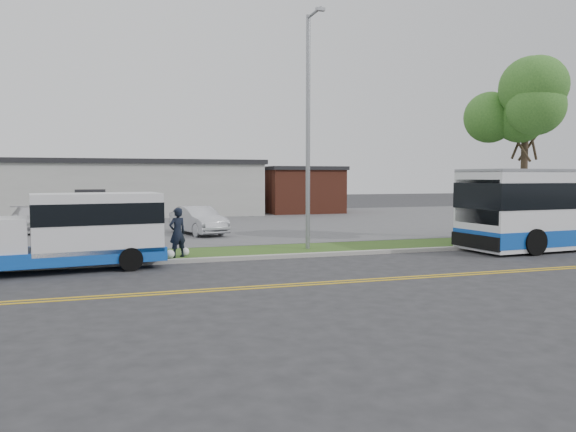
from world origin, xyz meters
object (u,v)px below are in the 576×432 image
object	(u,v)px
streetlight_near	(309,124)
pedestrian	(177,233)
tree_east	(526,110)
parked_car_a	(198,220)
parked_car_b	(32,219)
shuttle_bus	(76,229)

from	to	relation	value
streetlight_near	pedestrian	bearing A→B (deg)	-171.37
tree_east	pedestrian	xyz separation A→B (m)	(-16.45, -1.10, -5.19)
pedestrian	parked_car_a	distance (m)	8.32
parked_car_a	parked_car_b	distance (m)	9.36
parked_car_a	pedestrian	bearing A→B (deg)	-119.72
streetlight_near	parked_car_b	size ratio (longest dim) A/B	2.04
parked_car_a	tree_east	bearing A→B (deg)	-41.36
tree_east	pedestrian	world-z (taller)	tree_east
shuttle_bus	tree_east	bearing A→B (deg)	-0.41
streetlight_near	shuttle_bus	bearing A→B (deg)	-167.02
tree_east	pedestrian	size ratio (longest dim) A/B	4.54
parked_car_b	shuttle_bus	bearing A→B (deg)	-92.60
pedestrian	parked_car_b	world-z (taller)	pedestrian
tree_east	shuttle_bus	xyz separation A→B (m)	(-19.89, -2.32, -4.85)
shuttle_bus	pedestrian	world-z (taller)	shuttle_bus
streetlight_near	shuttle_bus	world-z (taller)	streetlight_near
shuttle_bus	parked_car_a	distance (m)	10.79
streetlight_near	parked_car_b	world-z (taller)	streetlight_near
streetlight_near	parked_car_a	bearing A→B (deg)	115.31
tree_east	pedestrian	bearing A→B (deg)	-176.17
streetlight_near	parked_car_a	size ratio (longest dim) A/B	2.17
tree_east	parked_car_a	world-z (taller)	tree_east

